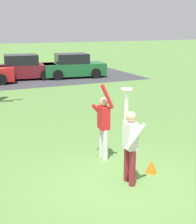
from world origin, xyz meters
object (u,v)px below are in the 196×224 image
Objects in this scene: field_cone_orange at (151,166)px; person_defender at (104,123)px; parked_car_maroon at (23,68)px; parked_car_green at (74,66)px; frisbee_disc at (127,89)px; person_catcher at (130,141)px.

person_defender is at bearing 117.73° from field_cone_orange.
parked_car_maroon is 1.00× the size of parked_car_green.
person_defender is 8.15× the size of frisbee_disc.
frisbee_disc is at bearing -98.43° from parked_car_green.
person_catcher is at bearing -92.93° from frisbee_disc.
person_defender is at bearing -86.04° from parked_car_maroon.
person_catcher is 1.13m from frisbee_disc.
person_defender is 1.64m from field_cone_orange.
parked_car_maroon reaches higher than field_cone_orange.
person_catcher is 15.53m from parked_car_green.
frisbee_disc is 15.37m from parked_car_green.
person_defender is (0.08, 1.50, -0.00)m from person_catcher.
person_defender is 14.08m from parked_car_maroon.
person_defender is at bearing 87.07° from frisbee_disc.
parked_car_green is (4.22, 14.95, -0.25)m from person_catcher.
field_cone_orange is (0.66, -1.26, -0.82)m from person_defender.
person_catcher is 0.48× the size of parked_car_green.
frisbee_disc is 0.06× the size of parked_car_green.
frisbee_disc is at bearing 0.00° from person_defender.
frisbee_disc is at bearing -178.82° from field_cone_orange.
person_defender is 0.47× the size of parked_car_maroon.
person_catcher is at bearing -162.05° from field_cone_orange.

